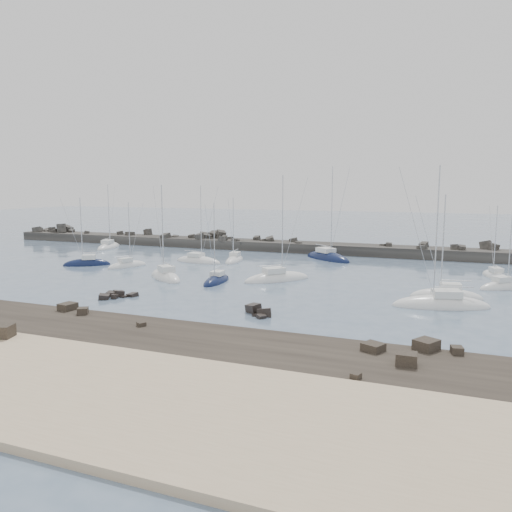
% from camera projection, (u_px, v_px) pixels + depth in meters
% --- Properties ---
extents(ground, '(400.00, 400.00, 0.00)m').
position_uv_depth(ground, '(191.00, 286.00, 64.04)').
color(ground, slate).
rests_on(ground, ground).
extents(rock_shelf, '(140.00, 12.54, 1.88)m').
position_uv_depth(rock_shelf, '(68.00, 332.00, 43.86)').
color(rock_shelf, black).
rests_on(rock_shelf, ground).
extents(rock_cluster_near, '(3.75, 3.97, 1.36)m').
position_uv_depth(rock_cluster_near, '(116.00, 296.00, 57.62)').
color(rock_cluster_near, black).
rests_on(rock_cluster_near, ground).
extents(rock_cluster_far, '(3.27, 3.18, 1.40)m').
position_uv_depth(rock_cluster_far, '(259.00, 312.00, 49.73)').
color(rock_cluster_far, black).
rests_on(rock_cluster_far, ground).
extents(breakwater, '(115.00, 7.04, 5.39)m').
position_uv_depth(breakwater, '(246.00, 247.00, 102.01)').
color(breakwater, '#2D2B28').
rests_on(breakwater, ground).
extents(sailboat_1, '(4.80, 9.32, 14.14)m').
position_uv_depth(sailboat_1, '(109.00, 247.00, 103.11)').
color(sailboat_1, white).
rests_on(sailboat_1, ground).
extents(sailboat_2, '(7.40, 6.03, 11.93)m').
position_uv_depth(sailboat_2, '(87.00, 264.00, 80.72)').
color(sailboat_2, '#0E183C').
rests_on(sailboat_2, ground).
extents(sailboat_3, '(4.58, 7.22, 11.06)m').
position_uv_depth(sailboat_3, '(127.00, 266.00, 79.11)').
color(sailboat_3, white).
rests_on(sailboat_3, ground).
extents(sailboat_4, '(9.10, 3.98, 13.82)m').
position_uv_depth(sailboat_4, '(198.00, 261.00, 83.96)').
color(sailboat_4, white).
rests_on(sailboat_4, ground).
extents(sailboat_5, '(8.57, 7.56, 14.04)m').
position_uv_depth(sailboat_5, '(166.00, 277.00, 69.12)').
color(sailboat_5, white).
rests_on(sailboat_5, ground).
extents(sailboat_6, '(3.23, 7.57, 11.75)m').
position_uv_depth(sailboat_6, '(235.00, 261.00, 84.87)').
color(sailboat_6, white).
rests_on(sailboat_6, ground).
extents(sailboat_7, '(8.86, 9.13, 15.32)m').
position_uv_depth(sailboat_7, '(277.00, 279.00, 67.73)').
color(sailboat_7, white).
rests_on(sailboat_7, ground).
extents(sailboat_8, '(10.76, 9.45, 17.28)m').
position_uv_depth(sailboat_8, '(327.00, 258.00, 87.32)').
color(sailboat_8, '#0E183C').
rests_on(sailboat_8, ground).
extents(sailboat_9, '(8.25, 3.51, 12.88)m').
position_uv_depth(sailboat_9, '(446.00, 297.00, 56.84)').
color(sailboat_9, white).
rests_on(sailboat_9, ground).
extents(sailboat_10, '(4.19, 7.13, 10.90)m').
position_uv_depth(sailboat_10, '(495.00, 277.00, 69.94)').
color(sailboat_10, white).
rests_on(sailboat_10, ground).
extents(sailboat_11, '(10.66, 5.72, 16.04)m').
position_uv_depth(sailboat_11, '(441.00, 306.00, 52.81)').
color(sailboat_11, white).
rests_on(sailboat_11, ground).
extents(sailboat_12, '(6.86, 6.03, 11.27)m').
position_uv_depth(sailboat_12, '(503.00, 287.00, 62.38)').
color(sailboat_12, white).
rests_on(sailboat_12, ground).
extents(sailboat_14, '(2.71, 7.33, 11.47)m').
position_uv_depth(sailboat_14, '(216.00, 281.00, 66.43)').
color(sailboat_14, '#0E183C').
rests_on(sailboat_14, ground).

